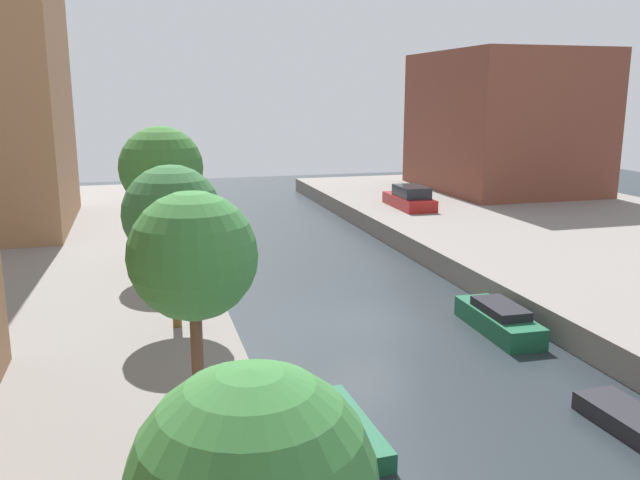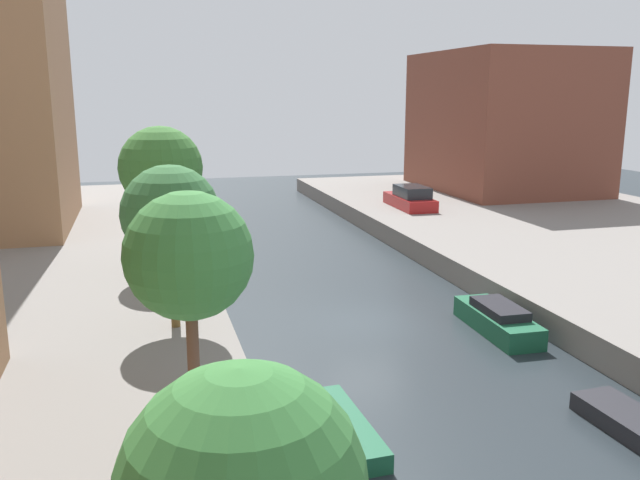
{
  "view_description": "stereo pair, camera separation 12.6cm",
  "coord_description": "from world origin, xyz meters",
  "px_view_note": "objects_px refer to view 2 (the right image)",
  "views": [
    {
      "loc": [
        -7.54,
        -20.57,
        7.8
      ],
      "look_at": [
        0.65,
        8.88,
        1.01
      ],
      "focal_mm": 37.02,
      "sensor_mm": 36.0,
      "label": 1
    },
    {
      "loc": [
        -7.42,
        -20.6,
        7.8
      ],
      "look_at": [
        0.65,
        8.88,
        1.01
      ],
      "focal_mm": 37.02,
      "sensor_mm": 36.0,
      "label": 2
    }
  ],
  "objects_px": {
    "moored_boat_left_2": "(333,429)",
    "street_tree_3": "(161,168)",
    "parked_car": "(410,199)",
    "moored_boat_right_1": "(634,424)",
    "moored_boat_right_2": "(498,320)",
    "low_block_right": "(504,122)",
    "street_tree_2": "(171,215)",
    "street_tree_1": "(189,257)"
  },
  "relations": [
    {
      "from": "moored_boat_right_1",
      "to": "low_block_right",
      "type": "bearing_deg",
      "value": 64.84
    },
    {
      "from": "parked_car",
      "to": "moored_boat_left_2",
      "type": "height_order",
      "value": "parked_car"
    },
    {
      "from": "low_block_right",
      "to": "street_tree_2",
      "type": "distance_m",
      "value": 34.13
    },
    {
      "from": "parked_car",
      "to": "moored_boat_left_2",
      "type": "bearing_deg",
      "value": -116.74
    },
    {
      "from": "moored_boat_right_1",
      "to": "moored_boat_right_2",
      "type": "relative_size",
      "value": 0.77
    },
    {
      "from": "street_tree_2",
      "to": "moored_boat_right_2",
      "type": "bearing_deg",
      "value": -3.09
    },
    {
      "from": "moored_boat_left_2",
      "to": "moored_boat_right_1",
      "type": "relative_size",
      "value": 1.17
    },
    {
      "from": "parked_car",
      "to": "street_tree_1",
      "type": "bearing_deg",
      "value": -121.12
    },
    {
      "from": "low_block_right",
      "to": "moored_boat_right_1",
      "type": "height_order",
      "value": "low_block_right"
    },
    {
      "from": "street_tree_1",
      "to": "moored_boat_right_2",
      "type": "distance_m",
      "value": 13.17
    },
    {
      "from": "moored_boat_right_2",
      "to": "parked_car",
      "type": "bearing_deg",
      "value": 75.99
    },
    {
      "from": "moored_boat_left_2",
      "to": "moored_boat_right_2",
      "type": "height_order",
      "value": "moored_boat_right_2"
    },
    {
      "from": "low_block_right",
      "to": "moored_boat_right_1",
      "type": "bearing_deg",
      "value": -115.16
    },
    {
      "from": "street_tree_3",
      "to": "moored_boat_right_2",
      "type": "xyz_separation_m",
      "value": [
        10.47,
        -7.33,
        -4.59
      ]
    },
    {
      "from": "street_tree_1",
      "to": "moored_boat_left_2",
      "type": "bearing_deg",
      "value": 23.35
    },
    {
      "from": "moored_boat_left_2",
      "to": "street_tree_3",
      "type": "bearing_deg",
      "value": 104.15
    },
    {
      "from": "street_tree_2",
      "to": "moored_boat_right_1",
      "type": "relative_size",
      "value": 1.58
    },
    {
      "from": "street_tree_1",
      "to": "street_tree_2",
      "type": "distance_m",
      "value": 7.22
    },
    {
      "from": "low_block_right",
      "to": "moored_boat_right_2",
      "type": "relative_size",
      "value": 3.18
    },
    {
      "from": "moored_boat_right_1",
      "to": "moored_boat_right_2",
      "type": "distance_m",
      "value": 6.91
    },
    {
      "from": "low_block_right",
      "to": "street_tree_1",
      "type": "height_order",
      "value": "low_block_right"
    },
    {
      "from": "street_tree_2",
      "to": "moored_boat_right_2",
      "type": "distance_m",
      "value": 11.21
    },
    {
      "from": "moored_boat_left_2",
      "to": "moored_boat_right_2",
      "type": "bearing_deg",
      "value": 35.8
    },
    {
      "from": "moored_boat_left_2",
      "to": "moored_boat_right_2",
      "type": "distance_m",
      "value": 9.0
    },
    {
      "from": "street_tree_3",
      "to": "moored_boat_left_2",
      "type": "height_order",
      "value": "street_tree_3"
    },
    {
      "from": "parked_car",
      "to": "moored_boat_right_2",
      "type": "height_order",
      "value": "parked_car"
    },
    {
      "from": "parked_car",
      "to": "moored_boat_left_2",
      "type": "relative_size",
      "value": 1.3
    },
    {
      "from": "street_tree_1",
      "to": "street_tree_3",
      "type": "distance_m",
      "value": 13.97
    },
    {
      "from": "moored_boat_right_2",
      "to": "street_tree_2",
      "type": "bearing_deg",
      "value": 176.91
    },
    {
      "from": "street_tree_2",
      "to": "street_tree_3",
      "type": "bearing_deg",
      "value": 90.0
    },
    {
      "from": "street_tree_1",
      "to": "moored_boat_right_1",
      "type": "bearing_deg",
      "value": -1.5
    },
    {
      "from": "street_tree_3",
      "to": "moored_boat_left_2",
      "type": "bearing_deg",
      "value": -75.85
    },
    {
      "from": "low_block_right",
      "to": "moored_boat_left_2",
      "type": "distance_m",
      "value": 36.83
    },
    {
      "from": "street_tree_2",
      "to": "parked_car",
      "type": "distance_m",
      "value": 23.39
    },
    {
      "from": "moored_boat_left_2",
      "to": "moored_boat_right_1",
      "type": "bearing_deg",
      "value": -13.34
    },
    {
      "from": "parked_car",
      "to": "street_tree_3",
      "type": "bearing_deg",
      "value": -143.98
    },
    {
      "from": "low_block_right",
      "to": "moored_boat_left_2",
      "type": "relative_size",
      "value": 3.54
    },
    {
      "from": "street_tree_3",
      "to": "parked_car",
      "type": "bearing_deg",
      "value": 36.02
    },
    {
      "from": "street_tree_2",
      "to": "parked_car",
      "type": "relative_size",
      "value": 1.04
    },
    {
      "from": "moored_boat_right_2",
      "to": "street_tree_1",
      "type": "bearing_deg",
      "value": -147.65
    },
    {
      "from": "street_tree_1",
      "to": "parked_car",
      "type": "relative_size",
      "value": 1.09
    },
    {
      "from": "street_tree_3",
      "to": "moored_boat_right_1",
      "type": "relative_size",
      "value": 1.83
    }
  ]
}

